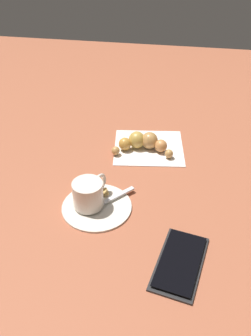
{
  "coord_description": "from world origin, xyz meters",
  "views": [
    {
      "loc": [
        -0.64,
        -0.11,
        0.51
      ],
      "look_at": [
        0.01,
        -0.0,
        0.02
      ],
      "focal_mm": 39.14,
      "sensor_mm": 36.0,
      "label": 1
    }
  ],
  "objects": [
    {
      "name": "teaspoon",
      "position": [
        -0.11,
        0.03,
        0.01
      ],
      "size": [
        0.1,
        0.1,
        0.01
      ],
      "color": "silver",
      "rests_on": "saucer"
    },
    {
      "name": "cell_phone",
      "position": [
        -0.23,
        -0.13,
        0.0
      ],
      "size": [
        0.15,
        0.1,
        0.01
      ],
      "color": "black",
      "rests_on": "ground"
    },
    {
      "name": "croissant",
      "position": [
        0.11,
        -0.03,
        0.02
      ],
      "size": [
        0.08,
        0.15,
        0.04
      ],
      "color": "tan",
      "rests_on": "napkin"
    },
    {
      "name": "espresso_cup",
      "position": [
        -0.11,
        0.05,
        0.04
      ],
      "size": [
        0.09,
        0.06,
        0.05
      ],
      "color": "silver",
      "rests_on": "saucer"
    },
    {
      "name": "saucer",
      "position": [
        -0.11,
        0.04,
        0.0
      ],
      "size": [
        0.14,
        0.14,
        0.01
      ],
      "primitive_type": "cylinder",
      "color": "silver",
      "rests_on": "ground"
    },
    {
      "name": "sugar_packet",
      "position": [
        -0.09,
        0.05,
        0.01
      ],
      "size": [
        0.05,
        0.07,
        0.01
      ],
      "primitive_type": "cube",
      "rotation": [
        0.0,
        0.0,
        8.36
      ],
      "color": "tan",
      "rests_on": "saucer"
    },
    {
      "name": "napkin",
      "position": [
        0.12,
        -0.04,
        0.0
      ],
      "size": [
        0.18,
        0.19,
        0.0
      ],
      "primitive_type": "cube",
      "rotation": [
        0.0,
        0.0,
        0.13
      ],
      "color": "silver",
      "rests_on": "ground"
    },
    {
      "name": "ground_plane",
      "position": [
        0.0,
        0.0,
        0.0
      ],
      "size": [
        1.8,
        1.8,
        0.0
      ],
      "primitive_type": "plane",
      "color": "#A15539"
    }
  ]
}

